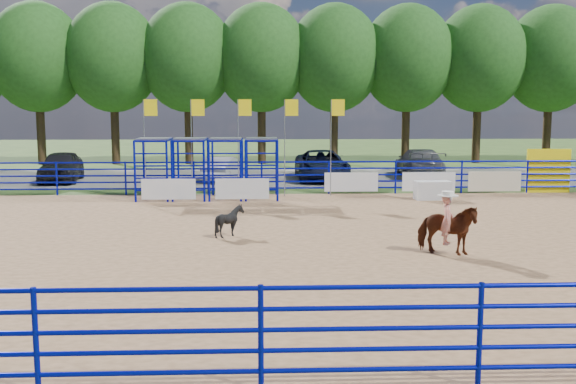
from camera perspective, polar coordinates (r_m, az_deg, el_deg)
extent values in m
plane|color=#446127|center=(18.74, -2.36, -4.36)|extent=(120.00, 120.00, 0.00)
cube|color=#A37951|center=(18.74, -2.36, -4.33)|extent=(30.00, 20.00, 0.02)
cube|color=gray|center=(35.55, -2.34, 1.30)|extent=(40.00, 10.00, 0.01)
cube|color=silver|center=(27.54, 12.72, 0.15)|extent=(1.49, 0.76, 0.78)
imported|color=#5D2812|center=(17.30, 13.94, -3.25)|extent=(1.74, 1.32, 1.34)
imported|color=red|center=(17.16, 14.04, -0.24)|extent=(0.49, 0.57, 1.31)
cylinder|color=white|center=(17.08, 14.11, 2.04)|extent=(0.54, 0.54, 0.12)
imported|color=black|center=(19.25, -5.21, -2.57)|extent=(0.87, 0.78, 0.94)
imported|color=black|center=(35.55, -19.50, 2.17)|extent=(2.50, 4.90, 1.60)
imported|color=gray|center=(34.05, -5.79, 2.09)|extent=(2.15, 4.11, 1.29)
imported|color=black|center=(34.39, 3.00, 2.41)|extent=(2.64, 5.68, 1.58)
imported|color=#5E5D60|center=(36.46, 11.63, 2.56)|extent=(2.70, 5.62, 1.58)
cube|color=white|center=(26.59, -10.57, 0.25)|extent=(2.20, 0.04, 0.85)
cube|color=white|center=(26.33, -4.10, 0.29)|extent=(2.20, 0.04, 0.85)
cube|color=white|center=(28.77, 5.64, 0.89)|extent=(2.40, 0.04, 0.85)
cube|color=white|center=(29.45, 12.40, 0.90)|extent=(2.40, 0.04, 0.85)
cube|color=beige|center=(30.35, 17.89, 0.90)|extent=(2.40, 0.04, 0.90)
cube|color=yellow|center=(31.39, 22.12, 1.75)|extent=(2.00, 0.12, 2.00)
cylinder|color=#3F2B19|center=(46.84, -21.11, 5.24)|extent=(0.56, 0.56, 4.80)
ellipsoid|color=#1F4917|center=(46.96, -21.42, 11.54)|extent=(6.40, 6.40, 7.36)
cylinder|color=#3F2B19|center=(45.48, -15.11, 5.43)|extent=(0.56, 0.56, 4.80)
ellipsoid|color=#1F4917|center=(45.61, -15.34, 11.92)|extent=(6.40, 6.40, 7.36)
cylinder|color=#3F2B19|center=(44.65, -8.81, 5.57)|extent=(0.56, 0.56, 4.80)
ellipsoid|color=#1F4917|center=(44.78, -8.95, 12.18)|extent=(6.40, 6.40, 7.36)
cylinder|color=#3F2B19|center=(44.36, -2.35, 5.64)|extent=(0.56, 0.56, 4.80)
ellipsoid|color=#1F4917|center=(44.49, -2.39, 12.29)|extent=(6.40, 6.40, 7.36)
cylinder|color=#3F2B19|center=(44.64, 4.11, 5.63)|extent=(0.56, 0.56, 4.80)
ellipsoid|color=#1F4917|center=(44.77, 4.17, 12.25)|extent=(6.40, 6.40, 7.36)
cylinder|color=#3F2B19|center=(45.47, 10.41, 5.56)|extent=(0.56, 0.56, 4.80)
ellipsoid|color=#1F4917|center=(45.60, 10.57, 12.06)|extent=(6.40, 6.40, 7.36)
cylinder|color=#3F2B19|center=(46.82, 16.42, 5.44)|extent=(0.56, 0.56, 4.80)
ellipsoid|color=#1F4917|center=(46.94, 16.66, 11.74)|extent=(6.40, 6.40, 7.36)
cylinder|color=#3F2B19|center=(48.65, 22.03, 5.26)|extent=(0.56, 0.56, 4.80)
ellipsoid|color=#1F4917|center=(48.77, 22.33, 11.33)|extent=(6.40, 6.40, 7.36)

